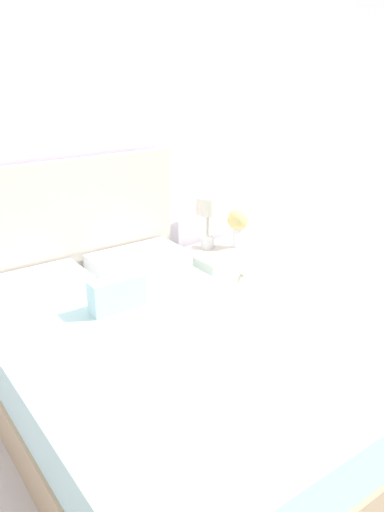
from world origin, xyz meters
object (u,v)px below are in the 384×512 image
(bed, at_px, (154,378))
(flower_vase, at_px, (238,223))
(table_lamp, at_px, (208,213))
(nightstand, at_px, (222,285))

(bed, relative_size, flower_vase, 7.32)
(bed, distance_m, table_lamp, 1.39)
(table_lamp, distance_m, flower_vase, 0.24)
(flower_vase, bearing_deg, nightstand, 173.33)
(table_lamp, bearing_deg, nightstand, -57.51)
(nightstand, distance_m, table_lamp, 0.56)
(bed, height_order, nightstand, bed)
(bed, bearing_deg, flower_vase, 31.36)
(table_lamp, bearing_deg, flower_vase, -31.65)
(bed, relative_size, table_lamp, 5.46)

